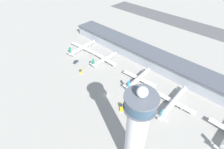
{
  "coord_description": "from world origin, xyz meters",
  "views": [
    {
      "loc": [
        80.72,
        -76.25,
        114.65
      ],
      "look_at": [
        -7.01,
        14.78,
        11.71
      ],
      "focal_mm": 28.0,
      "sensor_mm": 36.0,
      "label": 1
    }
  ],
  "objects_px": {
    "airplane_gate_alpha": "(83,48)",
    "service_truck_fuel": "(76,62)",
    "airplane_gate_delta": "(173,102)",
    "service_truck_baggage": "(121,107)",
    "airplane_gate_charlie": "(139,78)",
    "control_tower": "(136,131)",
    "service_truck_catering": "(81,71)",
    "airplane_gate_bravo": "(105,59)"
  },
  "relations": [
    {
      "from": "control_tower",
      "to": "airplane_gate_alpha",
      "type": "distance_m",
      "value": 147.28
    },
    {
      "from": "airplane_gate_bravo",
      "to": "airplane_gate_charlie",
      "type": "bearing_deg",
      "value": -0.81
    },
    {
      "from": "airplane_gate_delta",
      "to": "service_truck_baggage",
      "type": "relative_size",
      "value": 5.79
    },
    {
      "from": "control_tower",
      "to": "service_truck_fuel",
      "type": "bearing_deg",
      "value": 160.21
    },
    {
      "from": "control_tower",
      "to": "service_truck_baggage",
      "type": "bearing_deg",
      "value": 140.79
    },
    {
      "from": "service_truck_fuel",
      "to": "airplane_gate_charlie",
      "type": "bearing_deg",
      "value": 17.93
    },
    {
      "from": "airplane_gate_delta",
      "to": "service_truck_fuel",
      "type": "xyz_separation_m",
      "value": [
        -110.55,
        -19.07,
        -3.14
      ]
    },
    {
      "from": "airplane_gate_delta",
      "to": "service_truck_catering",
      "type": "height_order",
      "value": "airplane_gate_delta"
    },
    {
      "from": "airplane_gate_charlie",
      "to": "service_truck_baggage",
      "type": "height_order",
      "value": "airplane_gate_charlie"
    },
    {
      "from": "service_truck_fuel",
      "to": "service_truck_baggage",
      "type": "bearing_deg",
      "value": -9.48
    },
    {
      "from": "airplane_gate_bravo",
      "to": "service_truck_baggage",
      "type": "xyz_separation_m",
      "value": [
        57.77,
        -37.2,
        -3.0
      ]
    },
    {
      "from": "control_tower",
      "to": "service_truck_baggage",
      "type": "distance_m",
      "value": 54.09
    },
    {
      "from": "service_truck_catering",
      "to": "airplane_gate_charlie",
      "type": "bearing_deg",
      "value": 28.65
    },
    {
      "from": "control_tower",
      "to": "service_truck_baggage",
      "type": "relative_size",
      "value": 8.25
    },
    {
      "from": "service_truck_catering",
      "to": "service_truck_fuel",
      "type": "xyz_separation_m",
      "value": [
        -17.29,
        6.43,
        0.08
      ]
    },
    {
      "from": "airplane_gate_charlie",
      "to": "airplane_gate_delta",
      "type": "relative_size",
      "value": 0.83
    },
    {
      "from": "airplane_gate_delta",
      "to": "service_truck_catering",
      "type": "distance_m",
      "value": 96.74
    },
    {
      "from": "service_truck_catering",
      "to": "airplane_gate_bravo",
      "type": "bearing_deg",
      "value": 79.38
    },
    {
      "from": "control_tower",
      "to": "airplane_gate_charlie",
      "type": "xyz_separation_m",
      "value": [
        -43.6,
        64.34,
        -28.16
      ]
    },
    {
      "from": "service_truck_fuel",
      "to": "airplane_gate_bravo",
      "type": "bearing_deg",
      "value": 45.96
    },
    {
      "from": "airplane_gate_alpha",
      "to": "service_truck_fuel",
      "type": "xyz_separation_m",
      "value": [
        14.95,
        -22.34,
        -3.24
      ]
    },
    {
      "from": "airplane_gate_alpha",
      "to": "service_truck_baggage",
      "type": "distance_m",
      "value": 102.19
    },
    {
      "from": "control_tower",
      "to": "airplane_gate_alpha",
      "type": "height_order",
      "value": "control_tower"
    },
    {
      "from": "airplane_gate_bravo",
      "to": "airplane_gate_alpha",
      "type": "bearing_deg",
      "value": -177.92
    },
    {
      "from": "airplane_gate_charlie",
      "to": "service_truck_catering",
      "type": "height_order",
      "value": "airplane_gate_charlie"
    },
    {
      "from": "control_tower",
      "to": "airplane_gate_charlie",
      "type": "relative_size",
      "value": 1.72
    },
    {
      "from": "airplane_gate_charlie",
      "to": "airplane_gate_delta",
      "type": "distance_m",
      "value": 39.54
    },
    {
      "from": "control_tower",
      "to": "airplane_gate_charlie",
      "type": "height_order",
      "value": "control_tower"
    },
    {
      "from": "service_truck_baggage",
      "to": "control_tower",
      "type": "bearing_deg",
      "value": -39.21
    },
    {
      "from": "service_truck_fuel",
      "to": "service_truck_baggage",
      "type": "relative_size",
      "value": 0.88
    },
    {
      "from": "airplane_gate_charlie",
      "to": "service_truck_baggage",
      "type": "xyz_separation_m",
      "value": [
        9.5,
        -36.52,
        -3.29
      ]
    },
    {
      "from": "airplane_gate_charlie",
      "to": "airplane_gate_bravo",
      "type": "bearing_deg",
      "value": 179.19
    },
    {
      "from": "control_tower",
      "to": "airplane_gate_charlie",
      "type": "bearing_deg",
      "value": 124.12
    },
    {
      "from": "airplane_gate_alpha",
      "to": "service_truck_catering",
      "type": "xyz_separation_m",
      "value": [
        32.24,
        -28.77,
        -3.33
      ]
    },
    {
      "from": "airplane_gate_bravo",
      "to": "service_truck_baggage",
      "type": "relative_size",
      "value": 4.53
    },
    {
      "from": "airplane_gate_alpha",
      "to": "control_tower",
      "type": "bearing_deg",
      "value": -26.13
    },
    {
      "from": "control_tower",
      "to": "service_truck_catering",
      "type": "relative_size",
      "value": 10.03
    },
    {
      "from": "airplane_gate_bravo",
      "to": "airplane_gate_charlie",
      "type": "relative_size",
      "value": 0.95
    },
    {
      "from": "airplane_gate_bravo",
      "to": "service_truck_catering",
      "type": "bearing_deg",
      "value": -100.62
    },
    {
      "from": "airplane_gate_bravo",
      "to": "service_truck_baggage",
      "type": "height_order",
      "value": "airplane_gate_bravo"
    },
    {
      "from": "service_truck_fuel",
      "to": "service_truck_baggage",
      "type": "height_order",
      "value": "service_truck_baggage"
    },
    {
      "from": "airplane_gate_bravo",
      "to": "service_truck_fuel",
      "type": "relative_size",
      "value": 5.15
    }
  ]
}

